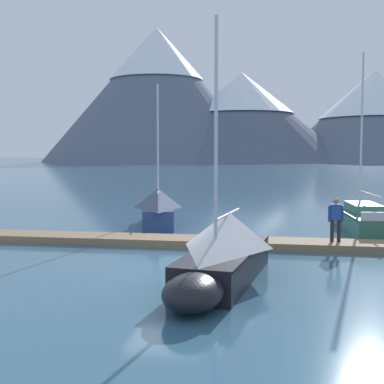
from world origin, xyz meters
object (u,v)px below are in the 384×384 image
(sailboat_far_berth, at_px, (361,218))
(person_on_dock, at_px, (336,217))
(sailboat_mid_dock_port, at_px, (158,208))
(sailboat_mid_dock_starboard, at_px, (223,250))

(sailboat_far_berth, height_order, person_on_dock, sailboat_far_berth)
(sailboat_mid_dock_port, relative_size, person_on_dock, 4.28)
(person_on_dock, bearing_deg, sailboat_mid_dock_port, 146.30)
(sailboat_mid_dock_port, xyz_separation_m, person_on_dock, (8.08, -5.39, 0.35))
(sailboat_mid_dock_port, distance_m, sailboat_mid_dock_starboard, 11.68)
(sailboat_mid_dock_starboard, height_order, sailboat_far_berth, sailboat_far_berth)
(sailboat_far_berth, distance_m, person_on_dock, 5.63)
(sailboat_mid_dock_port, bearing_deg, person_on_dock, -33.70)
(sailboat_far_berth, xyz_separation_m, person_on_dock, (-1.90, -5.26, 0.69))
(sailboat_mid_dock_starboard, height_order, person_on_dock, sailboat_mid_dock_starboard)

